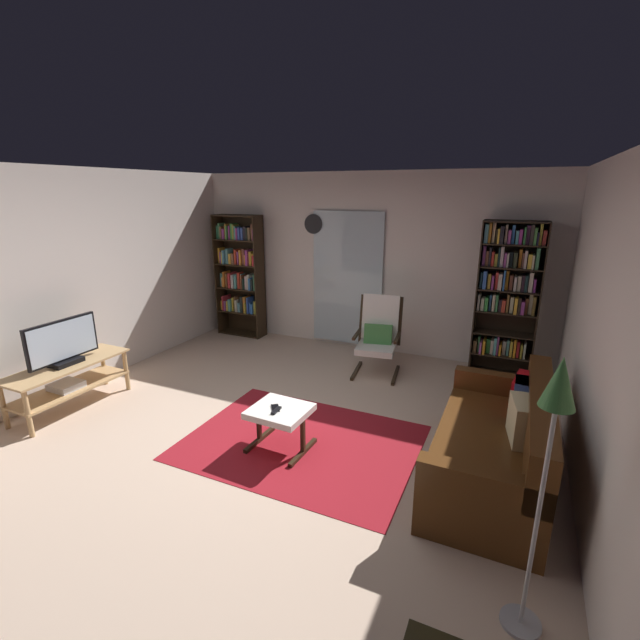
# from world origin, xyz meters

# --- Properties ---
(ground_plane) EXTENTS (7.02, 7.02, 0.00)m
(ground_plane) POSITION_xyz_m (0.00, 0.00, 0.00)
(ground_plane) COLOR #CDAF97
(wall_back) EXTENTS (5.60, 0.06, 2.60)m
(wall_back) POSITION_xyz_m (0.00, 2.90, 1.30)
(wall_back) COLOR silver
(wall_back) RESTS_ON ground
(wall_left) EXTENTS (0.06, 6.00, 2.60)m
(wall_left) POSITION_xyz_m (-2.70, 0.00, 1.30)
(wall_left) COLOR silver
(wall_left) RESTS_ON ground
(wall_right) EXTENTS (0.06, 6.00, 2.60)m
(wall_right) POSITION_xyz_m (2.70, 0.00, 1.30)
(wall_right) COLOR silver
(wall_right) RESTS_ON ground
(glass_door_panel) EXTENTS (1.10, 0.01, 2.00)m
(glass_door_panel) POSITION_xyz_m (-0.26, 2.83, 1.05)
(glass_door_panel) COLOR silver
(area_rug) EXTENTS (2.17, 1.64, 0.01)m
(area_rug) POSITION_xyz_m (0.37, 0.05, 0.00)
(area_rug) COLOR maroon
(area_rug) RESTS_ON ground
(tv_stand) EXTENTS (0.49, 1.29, 0.52)m
(tv_stand) POSITION_xyz_m (-2.28, -0.37, 0.34)
(tv_stand) COLOR tan
(tv_stand) RESTS_ON ground
(television) EXTENTS (0.20, 0.81, 0.50)m
(television) POSITION_xyz_m (-2.28, -0.37, 0.75)
(television) COLOR black
(television) RESTS_ON tv_stand
(bookshelf_near_tv) EXTENTS (0.79, 0.30, 1.97)m
(bookshelf_near_tv) POSITION_xyz_m (-2.06, 2.66, 1.04)
(bookshelf_near_tv) COLOR black
(bookshelf_near_tv) RESTS_ON ground
(bookshelf_near_sofa) EXTENTS (0.75, 0.30, 1.99)m
(bookshelf_near_sofa) POSITION_xyz_m (1.98, 2.63, 1.12)
(bookshelf_near_sofa) COLOR black
(bookshelf_near_sofa) RESTS_ON ground
(leather_sofa) EXTENTS (0.84, 1.86, 0.82)m
(leather_sofa) POSITION_xyz_m (2.10, 0.26, 0.31)
(leather_sofa) COLOR #502D12
(leather_sofa) RESTS_ON ground
(lounge_armchair) EXTENTS (0.65, 0.72, 1.02)m
(lounge_armchair) POSITION_xyz_m (0.50, 2.04, 0.53)
(lounge_armchair) COLOR black
(lounge_armchair) RESTS_ON ground
(ottoman) EXTENTS (0.54, 0.50, 0.41)m
(ottoman) POSITION_xyz_m (0.23, -0.11, 0.34)
(ottoman) COLOR white
(ottoman) RESTS_ON ground
(tv_remote) EXTENTS (0.05, 0.15, 0.02)m
(tv_remote) POSITION_xyz_m (0.23, -0.17, 0.42)
(tv_remote) COLOR black
(tv_remote) RESTS_ON ottoman
(cell_phone) EXTENTS (0.14, 0.15, 0.01)m
(cell_phone) POSITION_xyz_m (0.20, -0.13, 0.42)
(cell_phone) COLOR black
(cell_phone) RESTS_ON ottoman
(floor_lamp_by_sofa) EXTENTS (0.22, 0.22, 1.60)m
(floor_lamp_by_sofa) POSITION_xyz_m (2.33, -1.09, 1.24)
(floor_lamp_by_sofa) COLOR #A5A5AD
(floor_lamp_by_sofa) RESTS_ON ground
(wall_clock) EXTENTS (0.29, 0.03, 0.29)m
(wall_clock) POSITION_xyz_m (-0.82, 2.82, 1.85)
(wall_clock) COLOR silver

